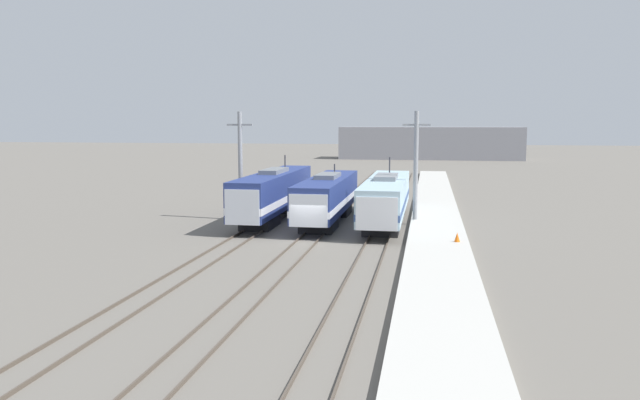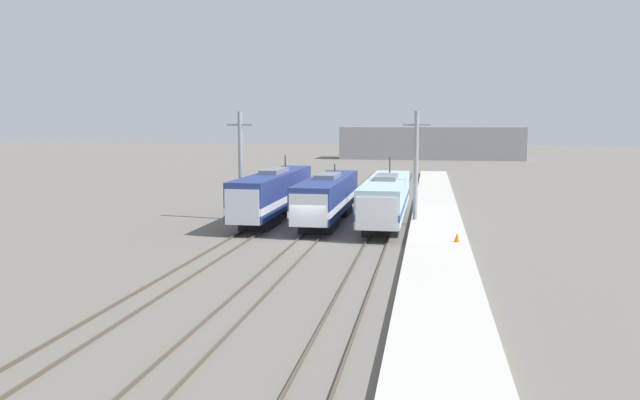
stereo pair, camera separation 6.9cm
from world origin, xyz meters
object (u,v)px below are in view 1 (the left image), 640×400
object	(u,v)px
catenary_tower_left	(240,164)
catenary_tower_right	(416,166)
locomotive_far_right	(386,199)
locomotive_far_left	(273,194)
traffic_cone	(457,237)
locomotive_center	(327,198)

from	to	relation	value
catenary_tower_left	catenary_tower_right	distance (m)	14.48
locomotive_far_right	catenary_tower_left	distance (m)	12.42
locomotive_far_left	catenary_tower_left	xyz separation A→B (m)	(-2.61, -0.61, 2.48)
traffic_cone	locomotive_far_right	bearing A→B (deg)	120.50
locomotive_far_right	catenary_tower_left	world-z (taller)	catenary_tower_left
catenary_tower_left	traffic_cone	bearing A→B (deg)	-27.75
locomotive_center	catenary_tower_right	xyz separation A→B (m)	(7.11, 0.43, 2.61)
locomotive_far_right	traffic_cone	bearing A→B (deg)	-59.50
locomotive_far_right	traffic_cone	xyz separation A→B (m)	(5.28, -8.96, -1.32)
locomotive_center	catenary_tower_left	xyz separation A→B (m)	(-7.37, 0.43, 2.61)
catenary_tower_left	locomotive_far_left	bearing A→B (deg)	13.26
locomotive_far_left	locomotive_center	bearing A→B (deg)	-12.34
locomotive_center	traffic_cone	bearing A→B (deg)	-41.02
traffic_cone	catenary_tower_left	bearing A→B (deg)	152.25
locomotive_far_right	catenary_tower_right	xyz separation A→B (m)	(2.34, 0.20, 2.63)
locomotive_center	catenary_tower_left	bearing A→B (deg)	176.68
locomotive_far_right	locomotive_far_left	bearing A→B (deg)	175.09
catenary_tower_left	catenary_tower_right	xyz separation A→B (m)	(14.48, 0.00, 0.00)
locomotive_center	catenary_tower_right	size ratio (longest dim) A/B	1.87
locomotive_far_left	traffic_cone	world-z (taller)	locomotive_far_left
catenary_tower_right	catenary_tower_left	bearing A→B (deg)	180.00
locomotive_far_right	catenary_tower_left	xyz separation A→B (m)	(-12.14, 0.20, 2.63)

